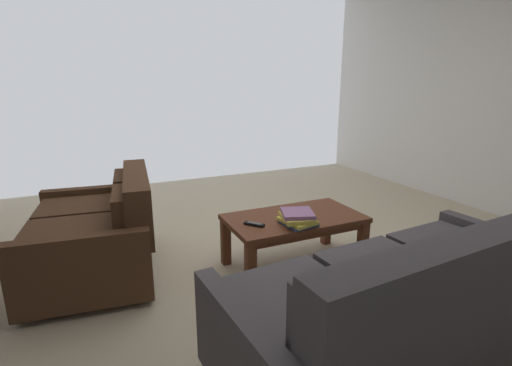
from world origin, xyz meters
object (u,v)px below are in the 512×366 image
sofa_main (410,305)px  loveseat_near (99,232)px  coffee_table (294,224)px  book_stack (297,218)px  tv_remote (254,224)px

sofa_main → loveseat_near: size_ratio=1.49×
coffee_table → book_stack: 0.22m
coffee_table → tv_remote: 0.39m
sofa_main → book_stack: 1.08m
loveseat_near → tv_remote: (-1.07, 0.59, 0.11)m
loveseat_near → coffee_table: size_ratio=1.26×
tv_remote → book_stack: bearing=158.7°
book_stack → coffee_table: bearing=-113.4°
sofa_main → loveseat_near: sofa_main is taller
loveseat_near → book_stack: loveseat_near is taller
tv_remote → sofa_main: bearing=106.9°
loveseat_near → tv_remote: bearing=151.1°
coffee_table → book_stack: (0.07, 0.17, 0.12)m
loveseat_near → coffee_table: loveseat_near is taller
sofa_main → tv_remote: bearing=-73.1°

